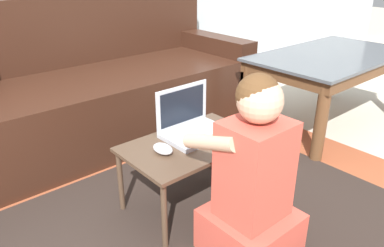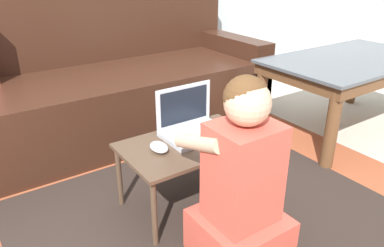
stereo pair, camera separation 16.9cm
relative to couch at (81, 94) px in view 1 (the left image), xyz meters
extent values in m
plane|color=beige|center=(0.14, -1.05, -0.29)|extent=(16.00, 16.00, 0.00)
cube|color=#9E4C2D|center=(0.05, -1.19, -0.29)|extent=(2.21, 1.96, 0.01)
cube|color=#2D231E|center=(0.05, -1.19, -0.28)|extent=(1.59, 1.41, 0.00)
cube|color=#381E14|center=(0.01, -0.05, -0.08)|extent=(2.21, 0.81, 0.42)
cube|color=#381E14|center=(0.01, 0.26, 0.34)|extent=(2.21, 0.18, 0.43)
cube|color=#381E14|center=(1.04, -0.05, -0.02)|extent=(0.16, 0.81, 0.54)
cube|color=#4C5156|center=(1.36, -0.88, 0.19)|extent=(1.12, 0.65, 0.02)
cube|color=brown|center=(1.36, -0.88, 0.15)|extent=(1.07, 0.62, 0.07)
cylinder|color=brown|center=(0.86, -1.15, -0.05)|extent=(0.07, 0.07, 0.47)
cylinder|color=brown|center=(0.86, -0.61, -0.05)|extent=(0.07, 0.07, 0.47)
cylinder|color=brown|center=(1.86, -0.61, -0.05)|extent=(0.07, 0.07, 0.47)
cube|color=#4C3828|center=(0.05, -1.00, 0.02)|extent=(0.60, 0.37, 0.02)
cylinder|color=#4C3828|center=(-0.23, -1.16, -0.14)|extent=(0.02, 0.02, 0.31)
cylinder|color=#4C3828|center=(0.33, -1.16, -0.14)|extent=(0.02, 0.02, 0.31)
cylinder|color=#4C3828|center=(-0.23, -0.83, -0.14)|extent=(0.02, 0.02, 0.31)
cylinder|color=#4C3828|center=(0.33, -0.83, -0.14)|extent=(0.02, 0.02, 0.31)
cube|color=#B7BCC6|center=(0.11, -0.96, 0.04)|extent=(0.29, 0.21, 0.02)
cube|color=silver|center=(0.11, -0.98, 0.05)|extent=(0.24, 0.12, 0.00)
cube|color=#B7BCC6|center=(0.11, -0.86, 0.15)|extent=(0.29, 0.01, 0.20)
cube|color=black|center=(0.11, -0.87, 0.15)|extent=(0.25, 0.00, 0.16)
ellipsoid|color=silver|center=(-0.10, -0.99, 0.05)|extent=(0.07, 0.10, 0.04)
cube|color=#CC4C3D|center=(0.01, -1.39, -0.20)|extent=(0.31, 0.31, 0.19)
cube|color=#CC4C3D|center=(0.01, -1.39, 0.08)|extent=(0.23, 0.20, 0.37)
sphere|color=tan|center=(0.01, -1.39, 0.35)|extent=(0.16, 0.16, 0.16)
sphere|color=brown|center=(0.01, -1.38, 0.36)|extent=(0.15, 0.15, 0.15)
cylinder|color=tan|center=(-0.09, -1.27, 0.18)|extent=(0.06, 0.26, 0.13)
cylinder|color=tan|center=(0.12, -1.27, 0.18)|extent=(0.06, 0.26, 0.13)
camera|label=1|loc=(-0.91, -2.12, 0.78)|focal=35.00mm
camera|label=2|loc=(-0.77, -2.22, 0.78)|focal=35.00mm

